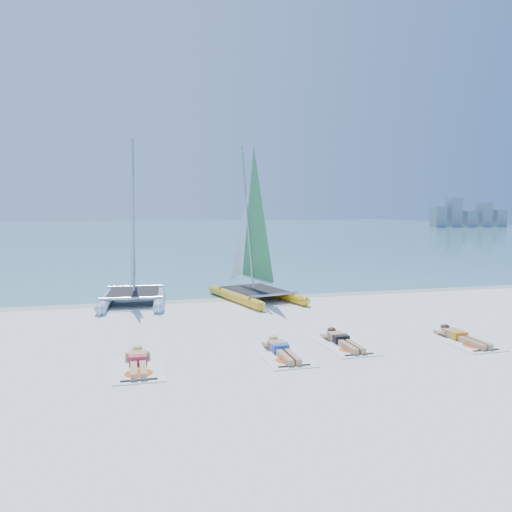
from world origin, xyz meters
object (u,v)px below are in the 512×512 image
(sunbather_d, at_px, (460,336))
(sunbather_a, at_px, (138,360))
(catamaran_blue, at_px, (133,251))
(catamaran_yellow, at_px, (251,248))
(sunbather_c, at_px, (342,339))
(towel_d, at_px, (465,342))
(towel_c, at_px, (345,346))
(sunbather_b, at_px, (281,349))
(towel_a, at_px, (138,368))
(towel_b, at_px, (284,356))

(sunbather_d, bearing_deg, sunbather_a, -179.41)
(catamaran_blue, height_order, catamaran_yellow, catamaran_blue)
(catamaran_yellow, xyz_separation_m, sunbather_c, (0.64, -6.64, -1.70))
(sunbather_c, distance_m, towel_d, 3.05)
(towel_c, bearing_deg, sunbather_d, -4.18)
(catamaran_yellow, height_order, sunbather_d, catamaran_yellow)
(towel_c, bearing_deg, catamaran_yellow, 95.36)
(towel_c, distance_m, sunbather_d, 3.00)
(sunbather_b, xyz_separation_m, towel_c, (1.66, 0.21, -0.11))
(sunbather_c, bearing_deg, catamaran_blue, 125.17)
(towel_d, bearing_deg, towel_a, -179.41)
(towel_a, height_order, sunbather_c, sunbather_c)
(towel_d, bearing_deg, towel_b, 179.93)
(sunbather_a, height_order, sunbather_d, same)
(towel_a, bearing_deg, catamaran_blue, 90.02)
(catamaran_yellow, height_order, sunbather_b, catamaran_yellow)
(towel_b, bearing_deg, sunbather_b, 90.00)
(towel_c, relative_size, towel_d, 1.00)
(sunbather_d, bearing_deg, towel_d, -90.00)
(sunbather_b, xyz_separation_m, sunbather_c, (1.66, 0.41, 0.00))
(sunbather_c, relative_size, sunbather_d, 1.00)
(sunbather_a, distance_m, sunbather_b, 3.14)
(sunbather_b, distance_m, sunbather_d, 4.65)
(towel_b, height_order, sunbather_c, sunbather_c)
(towel_a, height_order, towel_c, same)
(catamaran_blue, relative_size, towel_d, 3.23)
(catamaran_blue, distance_m, towel_d, 10.90)
(catamaran_blue, relative_size, sunbather_a, 3.46)
(catamaran_blue, bearing_deg, sunbather_b, -62.11)
(sunbather_a, distance_m, towel_c, 4.81)
(towel_b, height_order, towel_c, same)
(catamaran_blue, relative_size, sunbather_c, 3.46)
(towel_a, height_order, towel_d, same)
(towel_a, relative_size, sunbather_c, 1.07)
(towel_b, relative_size, sunbather_d, 1.07)
(catamaran_blue, xyz_separation_m, towel_d, (7.79, -7.42, -1.77))
(catamaran_yellow, distance_m, towel_a, 8.61)
(sunbather_c, bearing_deg, sunbather_b, -166.26)
(catamaran_blue, xyz_separation_m, catamaran_yellow, (4.16, -0.17, 0.03))
(sunbather_a, distance_m, sunbather_d, 7.79)
(towel_b, distance_m, towel_d, 4.65)
(sunbather_b, relative_size, towel_d, 0.93)
(catamaran_blue, xyz_separation_m, sunbather_c, (4.80, -6.81, -1.67))
(towel_a, bearing_deg, catamaran_yellow, 60.43)
(towel_a, bearing_deg, sunbather_c, 8.10)
(towel_d, bearing_deg, catamaran_blue, 136.42)
(catamaran_blue, height_order, towel_b, catamaran_blue)
(sunbather_c, bearing_deg, towel_b, -160.18)
(sunbather_b, bearing_deg, towel_b, -90.00)
(sunbather_d, bearing_deg, towel_a, -178.00)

